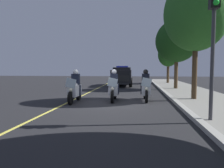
% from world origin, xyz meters
% --- Properties ---
extents(ground_plane, '(80.00, 80.00, 0.00)m').
position_xyz_m(ground_plane, '(0.00, 0.00, 0.00)').
color(ground_plane, black).
extents(curb_strip, '(48.00, 0.24, 0.15)m').
position_xyz_m(curb_strip, '(0.00, 3.35, 0.07)').
color(curb_strip, '#9E9B93').
rests_on(curb_strip, ground).
extents(sidewalk_strip, '(48.00, 3.60, 0.10)m').
position_xyz_m(sidewalk_strip, '(0.00, 5.25, 0.05)').
color(sidewalk_strip, gray).
rests_on(sidewalk_strip, ground).
extents(lane_stripe_center, '(48.00, 0.12, 0.01)m').
position_xyz_m(lane_stripe_center, '(0.00, -2.16, 0.00)').
color(lane_stripe_center, '#E0D14C').
rests_on(lane_stripe_center, ground).
extents(police_motorcycle_lead_left, '(2.14, 0.57, 1.72)m').
position_xyz_m(police_motorcycle_lead_left, '(0.02, -1.82, 0.70)').
color(police_motorcycle_lead_left, black).
rests_on(police_motorcycle_lead_left, ground).
extents(police_motorcycle_lead_right, '(2.14, 0.57, 1.72)m').
position_xyz_m(police_motorcycle_lead_right, '(-0.73, 0.13, 0.70)').
color(police_motorcycle_lead_right, black).
rests_on(police_motorcycle_lead_right, ground).
extents(police_motorcycle_trailing, '(2.14, 0.57, 1.72)m').
position_xyz_m(police_motorcycle_trailing, '(-0.97, 1.86, 0.70)').
color(police_motorcycle_trailing, black).
rests_on(police_motorcycle_trailing, ground).
extents(police_suv, '(4.94, 2.15, 2.05)m').
position_xyz_m(police_suv, '(-10.96, -0.18, 1.07)').
color(police_suv, black).
rests_on(police_suv, ground).
extents(cyclist_background, '(1.76, 0.32, 1.69)m').
position_xyz_m(cyclist_background, '(-15.33, 2.48, 0.84)').
color(cyclist_background, black).
rests_on(cyclist_background, ground).
extents(traffic_light, '(0.38, 0.28, 4.36)m').
position_xyz_m(traffic_light, '(3.55, 3.75, 3.27)').
color(traffic_light, '#38383D').
rests_on(traffic_light, sidewalk_strip).
extents(tree_mid_block, '(3.42, 3.42, 6.61)m').
position_xyz_m(tree_mid_block, '(-1.37, 4.50, 4.68)').
color(tree_mid_block, '#42301E').
rests_on(tree_mid_block, sidewalk_strip).
extents(tree_far_back, '(3.50, 3.50, 5.75)m').
position_xyz_m(tree_far_back, '(-7.66, 4.63, 4.06)').
color(tree_far_back, '#4C3823').
rests_on(tree_far_back, sidewalk_strip).
extents(tree_behind_suv, '(2.43, 2.43, 4.83)m').
position_xyz_m(tree_behind_suv, '(-14.98, 5.00, 3.45)').
color(tree_behind_suv, '#4C3823').
rests_on(tree_behind_suv, sidewalk_strip).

